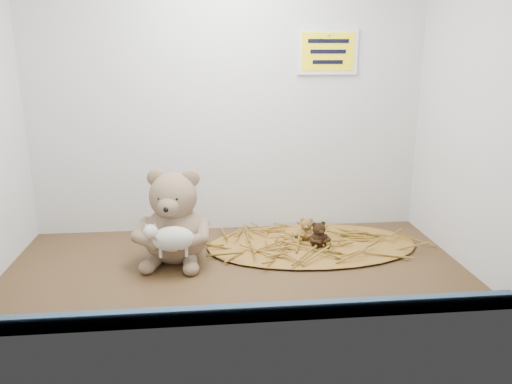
{
  "coord_description": "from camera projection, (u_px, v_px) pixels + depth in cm",
  "views": [
    {
      "loc": [
        -7.27,
        -122.74,
        54.51
      ],
      "look_at": [
        5.52,
        1.47,
        19.71
      ],
      "focal_mm": 35.0,
      "sensor_mm": 36.0,
      "label": 1
    }
  ],
  "objects": [
    {
      "name": "wall_sign",
      "position": [
        328.0,
        52.0,
        1.49
      ],
      "size": [
        16.0,
        1.2,
        11.0
      ],
      "primitive_type": "cube",
      "color": "yellow",
      "rests_on": "back_wall"
    },
    {
      "name": "front_rail",
      "position": [
        245.0,
        313.0,
        1.05
      ],
      "size": [
        119.28,
        2.2,
        3.6
      ],
      "primitive_type": "cube",
      "color": "#37556A",
      "rests_on": "shelf_floor"
    },
    {
      "name": "toy_lamb",
      "position": [
        173.0,
        239.0,
        1.25
      ],
      "size": [
        13.89,
        8.48,
        8.98
      ],
      "primitive_type": null,
      "color": "beige",
      "rests_on": "main_teddy"
    },
    {
      "name": "mini_teddy_brown",
      "position": [
        319.0,
        233.0,
        1.42
      ],
      "size": [
        7.21,
        7.48,
        7.54
      ],
      "primitive_type": null,
      "rotation": [
        0.0,
        0.0,
        0.2
      ],
      "color": "black",
      "rests_on": "straw_bed"
    },
    {
      "name": "mini_teddy_tan",
      "position": [
        306.0,
        228.0,
        1.47
      ],
      "size": [
        7.01,
        7.21,
        6.86
      ],
      "primitive_type": null,
      "rotation": [
        0.0,
        0.0,
        -0.3
      ],
      "color": "olive",
      "rests_on": "straw_bed"
    },
    {
      "name": "main_teddy",
      "position": [
        174.0,
        216.0,
        1.33
      ],
      "size": [
        23.91,
        24.84,
        25.49
      ],
      "primitive_type": null,
      "rotation": [
        0.0,
        0.0,
        -0.17
      ],
      "color": "#8A6F55",
      "rests_on": "shelf_floor"
    },
    {
      "name": "alcove_shell",
      "position": [
        232.0,
        91.0,
        1.3
      ],
      "size": [
        120.4,
        60.2,
        90.4
      ],
      "color": "#3A2714",
      "rests_on": "ground"
    },
    {
      "name": "straw_bed",
      "position": [
        312.0,
        244.0,
        1.46
      ],
      "size": [
        61.55,
        35.74,
        1.19
      ],
      "primitive_type": "ellipsoid",
      "color": "brown",
      "rests_on": "shelf_floor"
    }
  ]
}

